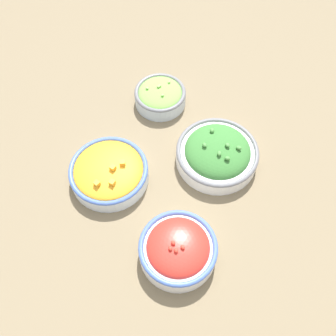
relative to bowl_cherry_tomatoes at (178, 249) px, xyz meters
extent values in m
plane|color=#75664C|center=(0.17, 0.13, -0.04)|extent=(3.00, 3.00, 0.00)
cylinder|color=white|center=(0.00, 0.00, -0.01)|extent=(0.18, 0.18, 0.05)
torus|color=#4766B7|center=(0.00, 0.00, 0.01)|extent=(0.18, 0.18, 0.01)
ellipsoid|color=red|center=(0.00, 0.00, 0.01)|extent=(0.14, 0.14, 0.04)
ellipsoid|color=red|center=(-0.02, 0.00, 0.04)|extent=(0.01, 0.01, 0.01)
ellipsoid|color=red|center=(-0.02, 0.01, 0.04)|extent=(0.01, 0.01, 0.01)
ellipsoid|color=red|center=(-0.01, 0.01, 0.04)|extent=(0.01, 0.01, 0.01)
ellipsoid|color=red|center=(0.00, -0.01, 0.04)|extent=(0.01, 0.01, 0.01)
cylinder|color=silver|center=(0.09, 0.25, -0.02)|extent=(0.20, 0.20, 0.04)
torus|color=#4766B7|center=(0.09, 0.25, 0.00)|extent=(0.20, 0.20, 0.01)
ellipsoid|color=orange|center=(0.09, 0.25, 0.00)|extent=(0.18, 0.18, 0.03)
cube|color=#F4A828|center=(0.03, 0.24, 0.02)|extent=(0.01, 0.01, 0.01)
cube|color=#F4A828|center=(0.09, 0.24, 0.03)|extent=(0.01, 0.01, 0.01)
cube|color=#F4A828|center=(0.05, 0.21, 0.02)|extent=(0.01, 0.01, 0.01)
cube|color=#F4A828|center=(0.11, 0.22, 0.03)|extent=(0.02, 0.02, 0.01)
cylinder|color=white|center=(0.28, 0.04, -0.02)|extent=(0.21, 0.21, 0.04)
torus|color=slate|center=(0.28, 0.04, 0.00)|extent=(0.21, 0.21, 0.01)
ellipsoid|color=#387533|center=(0.28, 0.04, 0.00)|extent=(0.17, 0.17, 0.06)
ellipsoid|color=#47893D|center=(0.31, 0.08, 0.04)|extent=(0.02, 0.02, 0.01)
ellipsoid|color=#47893D|center=(0.28, 0.02, 0.04)|extent=(0.02, 0.02, 0.01)
ellipsoid|color=#47893D|center=(0.25, 0.07, 0.04)|extent=(0.02, 0.02, 0.01)
ellipsoid|color=#47893D|center=(0.25, 0.03, 0.04)|extent=(0.02, 0.02, 0.01)
ellipsoid|color=#47893D|center=(0.29, 0.00, 0.04)|extent=(0.01, 0.02, 0.01)
ellipsoid|color=#47893D|center=(0.25, 0.01, 0.04)|extent=(0.02, 0.02, 0.01)
cylinder|color=#B2C1CC|center=(0.37, 0.28, -0.02)|extent=(0.15, 0.15, 0.04)
torus|color=slate|center=(0.37, 0.28, 0.00)|extent=(0.15, 0.15, 0.01)
ellipsoid|color=#7ABC4C|center=(0.37, 0.28, 0.00)|extent=(0.12, 0.12, 0.03)
ellipsoid|color=#99D166|center=(0.35, 0.31, 0.02)|extent=(0.01, 0.01, 0.01)
ellipsoid|color=#99D166|center=(0.35, 0.26, 0.02)|extent=(0.01, 0.01, 0.01)
ellipsoid|color=#99D166|center=(0.41, 0.27, 0.02)|extent=(0.01, 0.01, 0.01)
ellipsoid|color=#99D166|center=(0.37, 0.28, 0.02)|extent=(0.01, 0.01, 0.01)
ellipsoid|color=#99D166|center=(0.38, 0.28, 0.02)|extent=(0.01, 0.01, 0.01)
camera|label=1|loc=(-0.24, -0.12, 0.81)|focal=40.00mm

